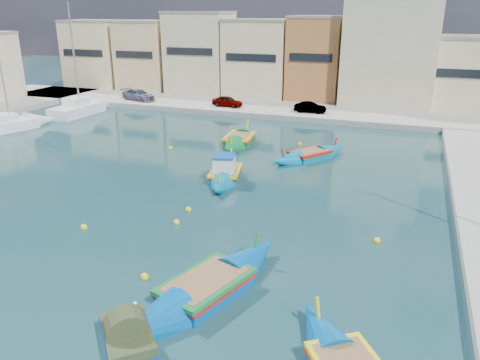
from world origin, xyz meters
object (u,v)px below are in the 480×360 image
at_px(luzzu_blue_cabin, 225,174).
at_px(luzzu_green, 240,140).
at_px(church_block, 393,33).
at_px(luzzu_blue_south, 206,289).
at_px(luzzu_cyan_mid, 310,156).
at_px(tender_near, 128,342).
at_px(yacht_midnorth, 23,123).
at_px(yacht_north, 89,107).

distance_m(luzzu_blue_cabin, luzzu_green, 9.07).
relative_size(church_block, luzzu_green, 2.26).
bearing_deg(luzzu_blue_south, luzzu_cyan_mid, 90.20).
bearing_deg(church_block, tender_near, -95.90).
bearing_deg(luzzu_blue_cabin, yacht_midnorth, 164.14).
bearing_deg(yacht_north, tender_near, -51.15).
xyz_separation_m(luzzu_cyan_mid, luzzu_blue_south, (0.07, -19.75, 0.05)).
height_order(luzzu_blue_cabin, yacht_midnorth, yacht_midnorth).
xyz_separation_m(luzzu_blue_south, yacht_midnorth, (-28.67, 20.08, 0.14)).
bearing_deg(luzzu_blue_cabin, luzzu_green, 104.25).
distance_m(luzzu_cyan_mid, yacht_midnorth, 28.60).
height_order(church_block, luzzu_green, church_block).
xyz_separation_m(luzzu_green, tender_near, (5.67, -26.00, 0.17)).
bearing_deg(luzzu_blue_cabin, church_block, 74.65).
bearing_deg(yacht_midnorth, luzzu_blue_south, -35.01).
xyz_separation_m(luzzu_cyan_mid, tender_near, (-1.00, -23.74, 0.21)).
height_order(luzzu_cyan_mid, luzzu_green, luzzu_green).
distance_m(luzzu_blue_cabin, luzzu_cyan_mid, 7.90).
height_order(church_block, yacht_north, church_block).
xyz_separation_m(luzzu_blue_south, yacht_north, (-27.52, 28.85, 0.21)).
distance_m(church_block, luzzu_blue_south, 44.61).
bearing_deg(yacht_north, luzzu_blue_south, -46.35).
distance_m(luzzu_blue_cabin, tender_near, 17.55).
bearing_deg(yacht_midnorth, yacht_north, 82.53).
distance_m(luzzu_blue_cabin, luzzu_blue_south, 13.96).
xyz_separation_m(yacht_north, yacht_midnorth, (-1.15, -8.77, -0.07)).
relative_size(luzzu_blue_cabin, luzzu_blue_south, 0.82).
distance_m(luzzu_blue_south, yacht_midnorth, 35.00).
relative_size(church_block, tender_near, 5.86).
bearing_deg(luzzu_cyan_mid, luzzu_green, 161.28).
distance_m(luzzu_green, yacht_midnorth, 22.02).
distance_m(luzzu_blue_cabin, yacht_midnorth, 25.12).
distance_m(church_block, luzzu_green, 25.47).
xyz_separation_m(luzzu_blue_cabin, luzzu_cyan_mid, (4.43, 6.53, -0.10)).
distance_m(luzzu_green, luzzu_blue_south, 23.02).
height_order(luzzu_blue_cabin, luzzu_blue_south, luzzu_blue_cabin).
bearing_deg(tender_near, luzzu_blue_south, 75.05).
height_order(luzzu_cyan_mid, yacht_north, yacht_north).
xyz_separation_m(luzzu_cyan_mid, yacht_midnorth, (-28.60, 0.33, 0.19)).
bearing_deg(tender_near, yacht_midnorth, 138.91).
xyz_separation_m(luzzu_green, luzzu_blue_south, (6.74, -22.01, 0.01)).
relative_size(luzzu_blue_cabin, tender_near, 2.45).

